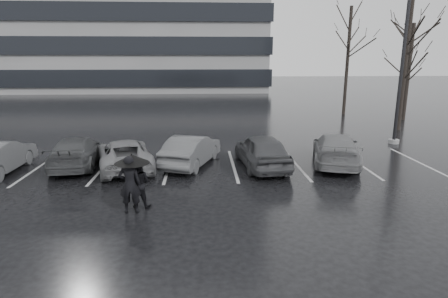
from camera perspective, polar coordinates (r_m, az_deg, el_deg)
name	(u,v)px	position (r m, az deg, el deg)	size (l,w,h in m)	color
ground	(223,184)	(14.04, -0.22, -5.35)	(160.00, 160.00, 0.00)	black
car_main	(262,151)	(16.05, 5.77, -0.24)	(1.72, 4.28, 1.46)	black
car_west_a	(191,150)	(16.37, -4.98, -0.16)	(1.42, 4.06, 1.34)	#303033
car_west_b	(124,154)	(16.36, -14.96, -0.77)	(2.06, 4.47, 1.24)	#535356
car_west_c	(77,152)	(17.34, -21.47, -0.40)	(1.79, 4.40, 1.28)	black
car_east	(336,149)	(17.21, 16.65, 0.02)	(1.90, 4.66, 1.35)	#535356
pedestrian_left	(130,185)	(11.61, -14.16, -5.27)	(0.65, 0.43, 1.79)	black
pedestrian_right	(138,183)	(12.01, -12.92, -5.14)	(0.76, 0.59, 1.56)	black
umbrella	(132,159)	(11.56, -13.87, -1.47)	(1.06, 1.06, 1.80)	black
lamp_post	(403,56)	(22.13, 25.63, 12.60)	(0.56, 0.56, 10.15)	gray
stall_stripes	(201,165)	(16.40, -3.49, -2.52)	(19.72, 5.00, 0.00)	#B2B2B4
tree_east	(405,67)	(26.50, 25.86, 11.16)	(0.26, 0.26, 8.00)	black
tree_ne	(408,73)	(31.22, 26.29, 10.39)	(0.26, 0.26, 7.00)	black
tree_north	(347,62)	(32.43, 18.29, 12.51)	(0.26, 0.26, 8.50)	black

